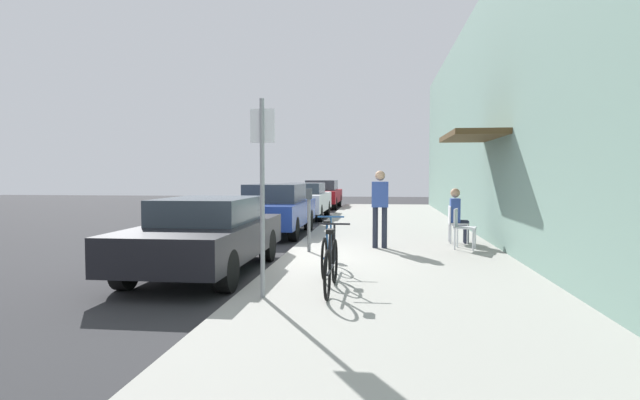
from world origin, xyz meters
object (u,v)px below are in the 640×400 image
(parked_car_1, at_px, (275,209))
(cafe_chair_1, at_px, (455,222))
(parking_meter, at_px, (309,215))
(seated_patron_1, at_px, (458,213))
(bicycle_1, at_px, (328,251))
(bicycle_0, at_px, (331,265))
(parked_car_0, at_px, (206,234))
(pedestrian_standing, at_px, (380,203))
(street_sign, at_px, (262,182))
(cafe_chair_0, at_px, (461,226))
(parked_car_3, at_px, (322,194))
(parked_car_2, at_px, (303,200))

(parked_car_1, distance_m, cafe_chair_1, 5.23)
(parking_meter, relative_size, seated_patron_1, 1.02)
(bicycle_1, relative_size, cafe_chair_1, 1.97)
(parked_car_1, distance_m, bicycle_0, 7.79)
(parking_meter, relative_size, cafe_chair_1, 1.52)
(parked_car_0, height_order, parking_meter, parking_meter)
(cafe_chair_1, height_order, pedestrian_standing, pedestrian_standing)
(street_sign, xyz_separation_m, cafe_chair_0, (3.28, 4.79, -1.02))
(parked_car_0, bearing_deg, parking_meter, 50.73)
(parked_car_0, height_order, street_sign, street_sign)
(parked_car_3, height_order, pedestrian_standing, pedestrian_standing)
(bicycle_0, bearing_deg, parked_car_2, 100.40)
(parked_car_1, xyz_separation_m, cafe_chair_0, (4.78, -3.08, -0.12))
(parked_car_1, distance_m, parking_meter, 4.19)
(bicycle_0, bearing_deg, seated_patron_1, 64.98)
(parked_car_1, bearing_deg, cafe_chair_1, -23.79)
(bicycle_0, xyz_separation_m, seated_patron_1, (2.48, 5.31, 0.34))
(parked_car_3, xyz_separation_m, seated_patron_1, (4.84, -13.87, 0.08))
(parked_car_0, relative_size, street_sign, 1.69)
(parked_car_2, xyz_separation_m, bicycle_1, (2.19, -11.62, -0.26))
(bicycle_0, height_order, cafe_chair_1, bicycle_0)
(parking_meter, xyz_separation_m, bicycle_1, (0.64, -2.27, -0.41))
(bicycle_1, xyz_separation_m, pedestrian_standing, (0.84, 3.00, 0.64))
(pedestrian_standing, bearing_deg, cafe_chair_1, 31.03)
(parking_meter, bearing_deg, cafe_chair_0, 14.11)
(street_sign, bearing_deg, cafe_chair_1, 60.33)
(cafe_chair_0, bearing_deg, street_sign, -124.43)
(parked_car_3, height_order, parking_meter, parking_meter)
(cafe_chair_1, relative_size, pedestrian_standing, 0.51)
(bicycle_0, height_order, bicycle_1, same)
(parked_car_1, height_order, cafe_chair_0, parked_car_1)
(bicycle_1, bearing_deg, cafe_chair_1, 57.39)
(parked_car_0, bearing_deg, pedestrian_standing, 40.92)
(parked_car_1, distance_m, parked_car_2, 5.45)
(parked_car_2, relative_size, cafe_chair_0, 5.06)
(parked_car_2, distance_m, cafe_chair_1, 8.95)
(parked_car_1, distance_m, seated_patron_1, 5.28)
(parked_car_1, distance_m, parked_car_3, 11.76)
(parking_meter, distance_m, bicycle_1, 2.40)
(street_sign, bearing_deg, parked_car_1, 100.80)
(bicycle_1, bearing_deg, street_sign, -111.94)
(parked_car_3, xyz_separation_m, bicycle_0, (2.36, -19.18, -0.26))
(parking_meter, bearing_deg, street_sign, -90.72)
(parked_car_2, bearing_deg, cafe_chair_0, -60.72)
(bicycle_1, bearing_deg, seated_patron_1, 56.77)
(parked_car_2, distance_m, bicycle_1, 11.82)
(parked_car_0, distance_m, parking_meter, 2.46)
(parked_car_2, xyz_separation_m, cafe_chair_0, (4.78, -8.53, -0.11))
(bicycle_1, distance_m, cafe_chair_0, 4.04)
(parking_meter, relative_size, cafe_chair_0, 1.52)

